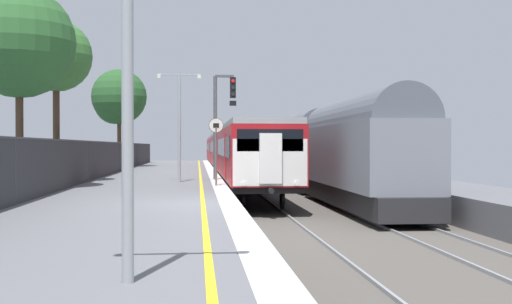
% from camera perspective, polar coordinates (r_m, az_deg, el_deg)
% --- Properties ---
extents(ground, '(17.40, 110.00, 1.21)m').
position_cam_1_polar(ground, '(18.27, 4.73, -6.44)').
color(ground, slate).
extents(commuter_train_at_platform, '(2.83, 60.43, 3.81)m').
position_cam_1_polar(commuter_train_at_platform, '(52.77, -2.42, 0.14)').
color(commuter_train_at_platform, maroon).
rests_on(commuter_train_at_platform, ground).
extents(freight_train_adjacent_track, '(2.60, 41.75, 4.60)m').
position_cam_1_polar(freight_train_adjacent_track, '(40.32, 4.18, 0.38)').
color(freight_train_adjacent_track, '#232326').
rests_on(freight_train_adjacent_track, ground).
extents(signal_gantry, '(1.10, 0.24, 5.04)m').
position_cam_1_polar(signal_gantry, '(30.79, -3.15, 3.38)').
color(signal_gantry, '#47474C').
rests_on(signal_gantry, ground).
extents(speed_limit_sign, '(0.59, 0.08, 2.74)m').
position_cam_1_polar(speed_limit_sign, '(25.88, -3.58, 0.83)').
color(speed_limit_sign, '#59595B').
rests_on(speed_limit_sign, ground).
extents(platform_lamp_near, '(2.00, 0.20, 5.08)m').
position_cam_1_polar(platform_lamp_near, '(7.74, -11.40, 11.19)').
color(platform_lamp_near, '#93999E').
rests_on(platform_lamp_near, ground).
extents(platform_lamp_mid, '(2.00, 0.20, 4.93)m').
position_cam_1_polar(platform_lamp_mid, '(28.98, -6.86, 3.19)').
color(platform_lamp_mid, '#93999E').
rests_on(platform_lamp_mid, ground).
extents(platform_back_fence, '(0.07, 99.00, 1.86)m').
position_cam_1_polar(platform_back_fence, '(18.54, -20.72, -1.46)').
color(platform_back_fence, '#282B2D').
rests_on(platform_back_fence, ground).
extents(background_tree_left, '(3.19, 3.19, 7.24)m').
position_cam_1_polar(background_tree_left, '(30.07, -17.49, 7.95)').
color(background_tree_left, '#473323').
rests_on(background_tree_left, ground).
extents(background_tree_centre, '(4.18, 4.18, 7.60)m').
position_cam_1_polar(background_tree_centre, '(25.88, -20.24, 8.95)').
color(background_tree_centre, '#473323').
rests_on(background_tree_centre, ground).
extents(background_tree_right, '(4.34, 4.34, 7.69)m').
position_cam_1_polar(background_tree_right, '(51.58, -12.22, 4.66)').
color(background_tree_right, '#473323').
rests_on(background_tree_right, ground).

